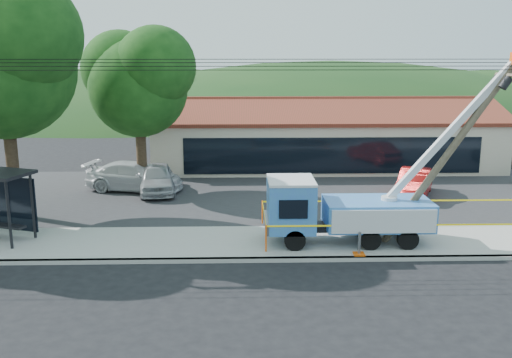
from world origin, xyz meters
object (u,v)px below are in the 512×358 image
at_px(car_white, 135,192).
at_px(utility_truck, 344,208).
at_px(leaning_pole, 456,143).
at_px(car_silver, 158,194).
at_px(car_red, 413,198).

bearing_deg(car_white, utility_truck, -120.11).
relative_size(utility_truck, leaning_pole, 1.33).
height_order(car_silver, car_white, car_silver).
relative_size(car_silver, car_white, 0.85).
relative_size(utility_truck, car_red, 2.25).
relative_size(car_red, car_white, 0.81).
height_order(utility_truck, car_silver, utility_truck).
bearing_deg(car_silver, car_white, 151.95).
distance_m(utility_truck, car_red, 9.09).
bearing_deg(leaning_pole, utility_truck, 179.67).
bearing_deg(utility_truck, car_silver, 135.08).
bearing_deg(car_white, car_red, -84.09).
distance_m(utility_truck, leaning_pole, 4.99).
bearing_deg(leaning_pole, car_white, 147.36).
bearing_deg(car_red, utility_truck, -101.22).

